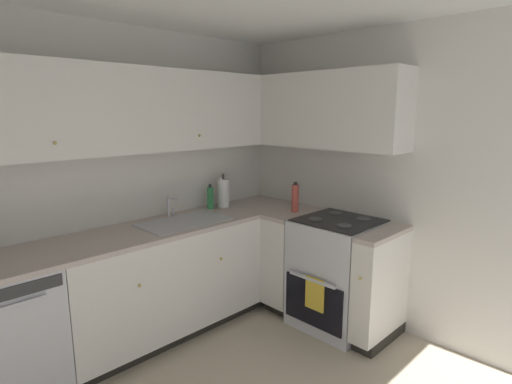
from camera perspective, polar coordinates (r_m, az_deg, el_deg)
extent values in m
cube|color=silver|center=(3.28, -22.95, 0.44)|extent=(3.76, 0.05, 2.42)
cube|color=silver|center=(3.40, 19.98, 1.01)|extent=(0.05, 3.23, 2.42)
cube|color=silver|center=(3.04, -32.07, -16.82)|extent=(0.60, 0.60, 0.86)
cube|color=#333333|center=(2.61, -31.41, -12.09)|extent=(0.55, 0.01, 0.07)
cube|color=silver|center=(2.62, -31.18, -13.61)|extent=(0.36, 0.02, 0.02)
cube|color=silver|center=(3.38, -13.10, -11.62)|extent=(1.62, 0.60, 0.77)
cube|color=black|center=(3.59, -13.04, -17.84)|extent=(1.62, 0.54, 0.09)
sphere|color=tan|center=(2.91, -16.01, -12.51)|extent=(0.02, 0.02, 0.02)
sphere|color=tan|center=(3.28, -4.91, -9.34)|extent=(0.02, 0.02, 0.02)
cube|color=#B7A89E|center=(3.24, -13.45, -5.03)|extent=(2.83, 0.60, 0.03)
cube|color=silver|center=(3.75, 5.36, -9.02)|extent=(0.60, 0.27, 0.77)
cube|color=black|center=(3.94, 5.53, -14.81)|extent=(0.54, 0.27, 0.09)
cube|color=silver|center=(3.31, 17.15, -12.36)|extent=(0.60, 0.17, 0.77)
cube|color=black|center=(3.52, 16.96, -18.66)|extent=(0.54, 0.17, 0.09)
sphere|color=tan|center=(3.00, 14.41, -11.71)|extent=(0.02, 0.02, 0.02)
cube|color=#B7A89E|center=(3.63, 5.48, -3.03)|extent=(0.60, 0.27, 0.03)
cube|color=#B7A89E|center=(3.17, 17.57, -5.64)|extent=(0.60, 0.17, 0.03)
cube|color=silver|center=(3.52, 11.37, -11.06)|extent=(0.64, 0.62, 0.90)
cube|color=black|center=(3.34, 8.01, -15.24)|extent=(0.02, 0.55, 0.38)
cube|color=silver|center=(3.24, 7.87, -12.07)|extent=(0.02, 0.43, 0.02)
cube|color=black|center=(3.38, 11.66, -3.89)|extent=(0.59, 0.60, 0.01)
cube|color=silver|center=(3.61, 14.40, -1.90)|extent=(0.03, 0.60, 0.15)
cylinder|color=#4C4C4C|center=(3.19, 12.30, -4.64)|extent=(0.11, 0.11, 0.01)
cylinder|color=#4C4C4C|center=(3.34, 8.37, -3.78)|extent=(0.11, 0.11, 0.01)
cylinder|color=#4C4C4C|center=(3.42, 14.89, -3.67)|extent=(0.11, 0.11, 0.01)
cylinder|color=#4C4C4C|center=(3.56, 11.11, -2.91)|extent=(0.11, 0.11, 0.01)
cube|color=gold|center=(3.27, 8.24, -13.99)|extent=(0.02, 0.17, 0.26)
cube|color=silver|center=(3.16, -18.07, 10.86)|extent=(2.51, 0.32, 0.62)
sphere|color=tan|center=(2.80, -26.37, 6.17)|extent=(0.02, 0.02, 0.02)
sphere|color=tan|center=(3.32, -7.92, 7.85)|extent=(0.02, 0.02, 0.02)
cube|color=silver|center=(3.58, 8.23, 11.28)|extent=(0.32, 1.63, 0.62)
cube|color=#B7B7BC|center=(3.33, -10.02, -4.10)|extent=(0.71, 0.40, 0.01)
cube|color=gray|center=(3.34, -9.99, -4.91)|extent=(0.65, 0.36, 0.09)
cube|color=#99999E|center=(3.34, -10.00, -4.68)|extent=(0.02, 0.35, 0.06)
cylinder|color=silver|center=(3.49, -12.23, -1.97)|extent=(0.02, 0.02, 0.18)
cylinder|color=silver|center=(3.41, -11.60, -0.86)|extent=(0.02, 0.15, 0.02)
cylinder|color=silver|center=(3.53, -11.50, -2.81)|extent=(0.02, 0.02, 0.06)
cylinder|color=#338C4C|center=(3.72, -6.42, -0.86)|extent=(0.06, 0.06, 0.20)
cylinder|color=#262626|center=(3.70, -6.46, 0.86)|extent=(0.03, 0.03, 0.03)
cylinder|color=white|center=(3.78, -4.60, -0.13)|extent=(0.11, 0.11, 0.26)
cylinder|color=#3F3F3F|center=(3.78, -4.61, 0.17)|extent=(0.02, 0.02, 0.32)
cylinder|color=#BF4C3F|center=(3.60, 5.52, -0.89)|extent=(0.06, 0.06, 0.24)
cylinder|color=black|center=(3.57, 5.56, 1.20)|extent=(0.03, 0.03, 0.02)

